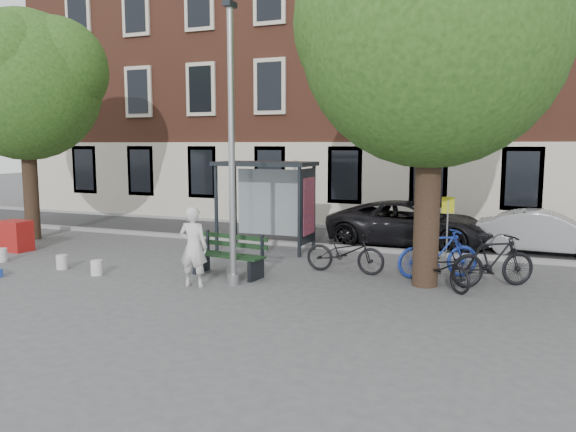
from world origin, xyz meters
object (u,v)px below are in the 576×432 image
Objects in this scene: painter at (193,247)px; notice_sign at (448,217)px; lamppost at (232,160)px; bike_c at (442,267)px; bench at (229,257)px; bike_a at (345,252)px; car_silver at (546,233)px; red_stand at (15,236)px; bike_b at (438,253)px; bike_d at (493,261)px; bus_shelter at (279,186)px; car_dark at (410,224)px.

notice_sign reaches higher than painter.
bike_c is at bearing 17.90° from lamppost.
bike_a reaches higher than bench.
car_silver is 15.41m from red_stand.
bike_b is 1.09× the size of notice_sign.
lamppost reaches higher than bike_d.
painter reaches higher than bike_b.
notice_sign reaches higher than bench.
bus_shelter is (-0.61, 4.11, -0.87)m from lamppost.
bike_a is at bearing -38.19° from bus_shelter.
bike_b is (4.89, 2.82, -0.29)m from painter.
bike_b is at bearing -82.31° from bike_a.
bus_shelter is 1.57× the size of notice_sign.
car_dark reaches higher than bike_a.
car_silver is at bearing -48.25° from bike_d.
bench is at bearing -88.01° from bus_shelter.
bike_a is 4.35m from car_dark.
car_silver is (1.28, 4.54, 0.03)m from bike_d.
red_stand is 12.29m from notice_sign.
bike_a is at bearing 5.01° from red_stand.
bench is at bearing -171.57° from notice_sign.
car_silver reaches higher than bike_b.
bench is at bearing 150.22° from car_dark.
notice_sign is (-0.13, 2.09, 0.83)m from bike_c.
lamppost is at bearing 88.84° from bike_b.
painter reaches higher than bike_d.
bus_shelter is at bearing 52.14° from bike_a.
bike_a is at bearing 135.43° from car_silver.
painter is at bearing -13.37° from red_stand.
notice_sign reaches higher than bike_d.
notice_sign is (1.40, -2.82, 0.60)m from car_dark.
bench is 5.54m from notice_sign.
bike_c is at bearing 1.03° from red_stand.
notice_sign reaches higher than car_silver.
bike_a is at bearing 169.97° from car_dark.
bike_a is (2.72, 2.54, -0.37)m from painter.
painter reaches higher than bike_c.
bench is 4.91m from bike_c.
lamppost is at bearing -81.57° from bus_shelter.
bike_a is at bearing 45.75° from lamppost.
bike_d is at bearing 166.35° from car_silver.
car_silver is at bearing -86.71° from car_dark.
car_silver is at bearing 46.47° from bench.
bus_shelter is 7.90m from red_stand.
car_silver is at bearing 44.08° from lamppost.
bike_c is at bearing -165.28° from painter.
car_dark is 3.84m from car_silver.
red_stand is at bearing 171.30° from lamppost.
car_silver reaches higher than bike_d.
lamppost is 3.10× the size of bike_d.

